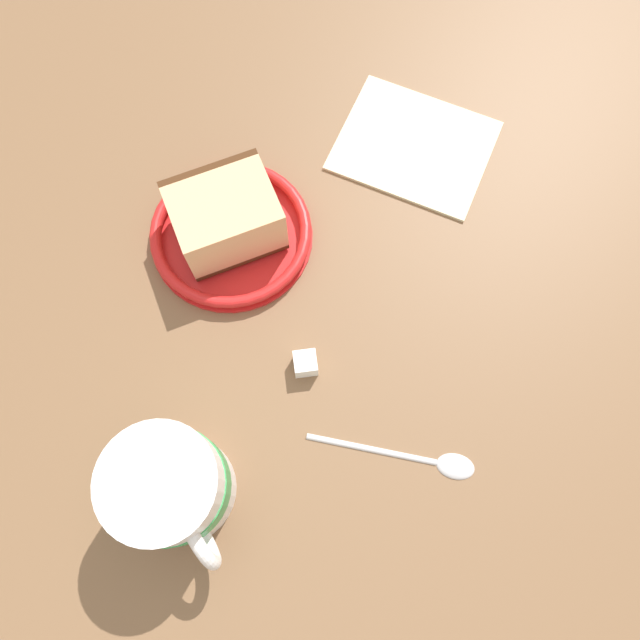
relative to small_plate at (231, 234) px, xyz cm
name	(u,v)px	position (x,y,z in cm)	size (l,w,h in cm)	color
ground_plane	(231,349)	(9.65, 1.42, -2.34)	(143.48, 143.48, 3.04)	brown
small_plate	(231,234)	(0.00, 0.00, 0.00)	(14.17, 14.17, 1.66)	red
cake_slice	(226,217)	(-0.23, -0.13, 2.62)	(10.12, 10.71, 5.53)	#472814
tea_mug	(172,488)	(21.71, 0.27, 3.75)	(9.27, 8.66, 8.99)	white
teaspoon	(426,460)	(16.95, 18.41, -0.48)	(2.19, 13.38, 0.80)	silver
folded_napkin	(414,145)	(-11.56, 15.10, -0.53)	(11.33, 13.71, 0.60)	beige
sugar_cube	(305,363)	(10.69, 8.05, 0.10)	(1.84, 1.84, 1.84)	white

